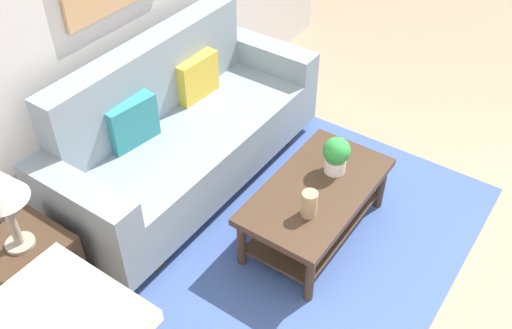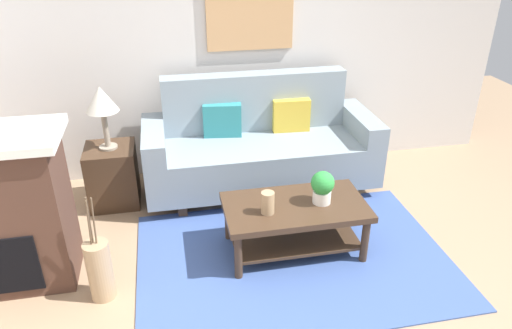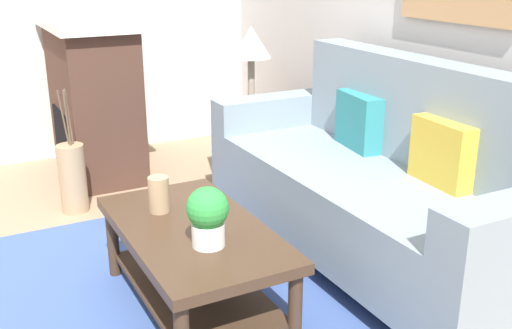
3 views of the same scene
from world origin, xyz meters
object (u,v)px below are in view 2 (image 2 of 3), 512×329
Objects in this scene: throw_pillow_mustard at (291,115)px; tabletop_vase at (268,203)px; couch at (260,146)px; framed_painting at (250,14)px; potted_plant_tabletop at (322,186)px; side_table at (113,175)px; floor_vase at (100,270)px; table_lamp at (101,102)px; throw_pillow_teal at (222,120)px; coffee_table at (295,217)px.

throw_pillow_mustard reaches higher than tabletop_vase.
couch is 1.25m from framed_painting.
potted_plant_tabletop is (0.26, -1.09, 0.14)m from couch.
side_table is 1.97m from framed_painting.
table_lamp is at bearing 89.44° from floor_vase.
potted_plant_tabletop is 0.46× the size of table_lamp.
potted_plant_tabletop is at bearing 8.13° from tabletop_vase.
couch is 8.31× the size of potted_plant_tabletop.
potted_plant_tabletop reaches higher than side_table.
table_lamp is (-1.05, -0.16, 0.31)m from throw_pillow_teal.
floor_vase is 2.66m from framed_painting.
throw_pillow_teal is 0.43× the size of framed_painting.
side_table is at bearing 89.44° from floor_vase.
couch is 1.13m from potted_plant_tabletop.
couch reaches higher than tabletop_vase.
couch is at bearing 43.46° from floor_vase.
throw_pillow_teal is at bearing 97.03° from tabletop_vase.
potted_plant_tabletop is 0.32× the size of framed_painting.
framed_painting is (1.39, 0.50, 1.31)m from side_table.
throw_pillow_mustard is 1.37× the size of potted_plant_tabletop.
tabletop_vase is at bearing -171.87° from potted_plant_tabletop.
throw_pillow_teal reaches higher than coffee_table.
throw_pillow_mustard reaches higher than coffee_table.
table_lamp is at bearing 0.00° from side_table.
tabletop_vase is 0.66× the size of potted_plant_tabletop.
tabletop_vase is 1.72m from table_lamp.
potted_plant_tabletop reaches higher than tabletop_vase.
throw_pillow_teal is at bearing 180.00° from throw_pillow_mustard.
throw_pillow_teal reaches higher than floor_vase.
tabletop_vase is 0.39× the size of floor_vase.
tabletop_vase is 1.27m from floor_vase.
couch is at bearing 103.43° from potted_plant_tabletop.
couch is 12.53× the size of tabletop_vase.
tabletop_vase is at bearing -42.79° from side_table.
tabletop_vase reaches higher than floor_vase.
framed_painting is at bearing 19.85° from side_table.
table_lamp is (-1.73, -0.16, 0.31)m from throw_pillow_mustard.
side_table is (-1.05, -0.16, -0.40)m from throw_pillow_teal.
couch reaches higher than side_table.
throw_pillow_mustard is at bearing 39.90° from floor_vase.
throw_pillow_mustard is (0.68, 0.00, 0.00)m from throw_pillow_teal.
framed_painting is at bearing 99.49° from potted_plant_tabletop.
framed_painting is (0.00, 0.47, 1.16)m from couch.
table_lamp reaches higher than floor_vase.
table_lamp is (0.00, 0.00, 0.71)m from side_table.
side_table is (-1.44, 1.05, -0.03)m from coffee_table.
couch is 3.89× the size of side_table.
tabletop_vase is 1.95m from framed_painting.
tabletop_vase is at bearing 8.17° from floor_vase.
table_lamp is 1.51m from floor_vase.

